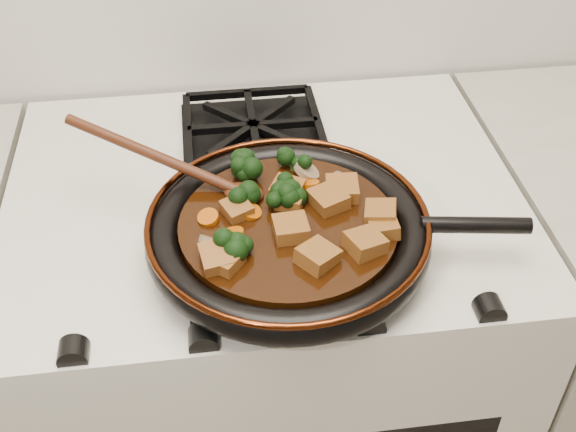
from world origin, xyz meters
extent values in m
cube|color=beige|center=(0.00, 1.69, 0.45)|extent=(0.76, 0.60, 0.90)
cylinder|color=black|center=(0.02, 1.54, 0.93)|extent=(0.34, 0.34, 0.01)
torus|color=black|center=(0.02, 1.54, 0.94)|extent=(0.37, 0.37, 0.04)
torus|color=#461B0A|center=(0.02, 1.54, 0.96)|extent=(0.37, 0.37, 0.01)
cylinder|color=black|center=(0.26, 1.51, 0.96)|extent=(0.14, 0.04, 0.02)
cylinder|color=black|center=(0.02, 1.54, 0.95)|extent=(0.28, 0.28, 0.02)
cube|color=brown|center=(0.02, 1.52, 0.97)|extent=(0.04, 0.05, 0.03)
cube|color=brown|center=(0.10, 1.59, 0.97)|extent=(0.05, 0.05, 0.03)
cube|color=brown|center=(0.08, 1.57, 0.97)|extent=(0.06, 0.06, 0.02)
cube|color=brown|center=(0.14, 1.53, 0.97)|extent=(0.05, 0.05, 0.03)
cube|color=brown|center=(-0.08, 1.48, 0.97)|extent=(0.04, 0.05, 0.03)
cube|color=brown|center=(-0.04, 1.57, 0.97)|extent=(0.05, 0.05, 0.02)
cube|color=brown|center=(0.03, 1.58, 0.97)|extent=(0.04, 0.04, 0.02)
cube|color=brown|center=(-0.07, 1.48, 0.97)|extent=(0.05, 0.05, 0.02)
cube|color=brown|center=(0.11, 1.48, 0.97)|extent=(0.06, 0.06, 0.03)
cube|color=brown|center=(0.02, 1.60, 0.97)|extent=(0.06, 0.06, 0.03)
cube|color=brown|center=(0.04, 1.47, 0.97)|extent=(0.06, 0.06, 0.03)
cube|color=brown|center=(0.14, 1.51, 0.97)|extent=(0.04, 0.03, 0.03)
cylinder|color=#A24304|center=(-0.03, 1.57, 0.96)|extent=(0.03, 0.03, 0.02)
cylinder|color=#A24304|center=(-0.03, 1.59, 0.96)|extent=(0.03, 0.03, 0.01)
cylinder|color=#A24304|center=(-0.05, 1.53, 0.96)|extent=(0.03, 0.03, 0.02)
cylinder|color=#A24304|center=(0.06, 1.62, 0.96)|extent=(0.03, 0.03, 0.02)
cylinder|color=#A24304|center=(-0.08, 1.56, 0.96)|extent=(0.03, 0.03, 0.02)
cylinder|color=#7F6649|center=(0.10, 1.61, 0.97)|extent=(0.03, 0.04, 0.03)
cylinder|color=#7F6649|center=(-0.08, 1.51, 0.97)|extent=(0.04, 0.04, 0.03)
cylinder|color=#7F6649|center=(0.06, 1.64, 0.97)|extent=(0.04, 0.04, 0.03)
ellipsoid|color=#411D0D|center=(-0.03, 1.61, 0.96)|extent=(0.07, 0.06, 0.02)
cylinder|color=#411D0D|center=(-0.15, 1.66, 1.00)|extent=(0.02, 0.02, 0.26)
camera|label=1|loc=(-0.07, 0.85, 1.57)|focal=45.00mm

